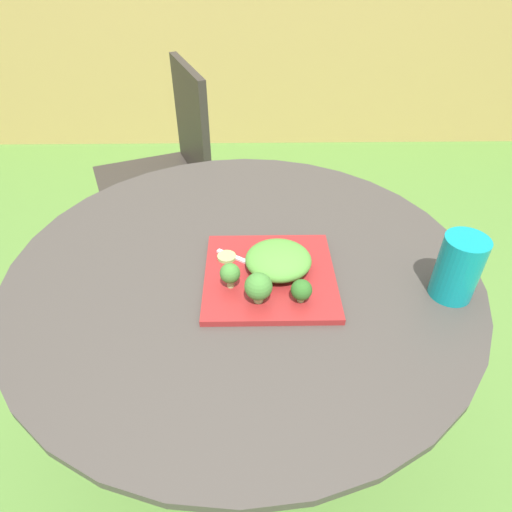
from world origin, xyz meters
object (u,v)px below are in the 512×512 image
(salad_plate, at_px, (270,276))
(drinking_glass, at_px, (457,271))
(patio_chair, at_px, (170,160))
(fork, at_px, (253,264))

(salad_plate, xyz_separation_m, drinking_glass, (0.37, -0.05, 0.05))
(drinking_glass, bearing_deg, salad_plate, 171.84)
(patio_chair, relative_size, fork, 6.50)
(salad_plate, bearing_deg, patio_chair, 110.31)
(patio_chair, xyz_separation_m, fork, (0.35, -1.00, 0.25))
(patio_chair, distance_m, salad_plate, 1.13)
(salad_plate, bearing_deg, fork, 142.84)
(salad_plate, relative_size, fork, 1.98)
(fork, bearing_deg, salad_plate, -37.16)
(drinking_glass, height_order, fork, drinking_glass)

